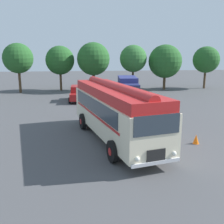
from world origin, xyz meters
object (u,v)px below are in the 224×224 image
Objects in this scene: traffic_cone at (196,139)px; vintage_bus at (115,110)px; car_near_left at (78,93)px; car_mid_left at (106,92)px; box_van at (128,88)px.

vintage_bus is at bearing 164.30° from traffic_cone.
car_near_left is at bearing 115.17° from traffic_cone.
car_near_left is 3.19m from car_mid_left.
box_van is 10.74× the size of traffic_cone.
traffic_cone is (6.87, -14.63, -0.57)m from car_near_left.
vintage_bus reaches higher than car_mid_left.
vintage_bus is 2.46× the size of car_mid_left.
traffic_cone is (1.34, -14.79, -1.09)m from box_van.
vintage_bus is at bearing -80.40° from car_near_left.
vintage_bus is 13.56m from car_near_left.
vintage_bus is 14.05m from car_mid_left.
traffic_cone is at bearing -64.83° from car_near_left.
box_van is (2.41, -0.49, 0.52)m from car_mid_left.
car_near_left and car_mid_left have the same top height.
car_mid_left is 15.75m from traffic_cone.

